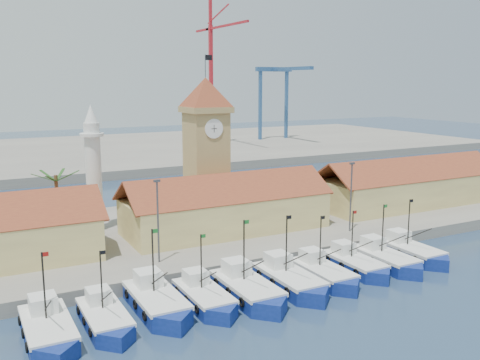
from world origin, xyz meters
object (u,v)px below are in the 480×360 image
boat_0 (49,332)px  minaret (93,168)px  boat_5 (291,282)px  clock_tower (206,146)px

boat_0 → minaret: minaret is taller
boat_0 → boat_5: bearing=0.1°
boat_0 → clock_tower: (24.90, 24.08, 11.17)m
boat_0 → boat_5: (23.26, 0.03, 0.03)m
boat_0 → minaret: size_ratio=0.62×
boat_5 → clock_tower: clock_tower is taller
clock_tower → minaret: clock_tower is taller
boat_0 → minaret: 29.30m
boat_5 → minaret: 30.61m
boat_5 → clock_tower: bearing=86.1°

